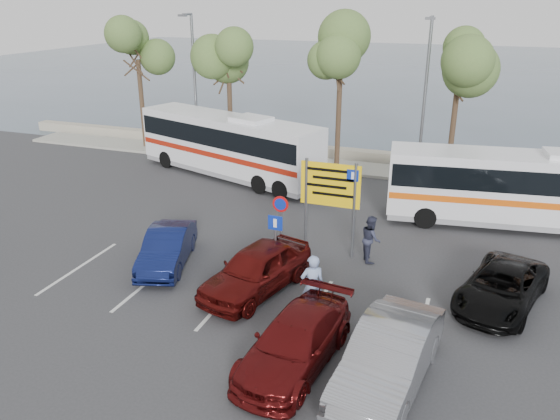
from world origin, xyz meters
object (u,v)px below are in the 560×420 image
(car_red, at_px, (256,269))
(pedestrian_near, at_px, (312,286))
(coach_bus_right, at_px, (520,191))
(pedestrian_far, at_px, (371,239))
(coach_bus_left, at_px, (228,147))
(direction_sign, at_px, (330,192))
(car_blue, at_px, (167,248))
(suv_black, at_px, (502,287))
(street_lamp_left, at_px, (194,79))
(car_maroon, at_px, (295,342))
(car_silver_b, at_px, (389,357))
(street_lamp_right, at_px, (425,91))

(car_red, height_order, pedestrian_near, pedestrian_near)
(coach_bus_right, height_order, pedestrian_far, coach_bus_right)
(coach_bus_left, bearing_deg, car_red, -60.74)
(coach_bus_right, bearing_deg, direction_sign, -141.80)
(car_blue, height_order, pedestrian_near, pedestrian_near)
(suv_black, bearing_deg, street_lamp_left, 160.82)
(car_blue, height_order, suv_black, car_blue)
(suv_black, relative_size, pedestrian_near, 2.24)
(suv_black, bearing_deg, pedestrian_far, 175.63)
(direction_sign, relative_size, coach_bus_right, 0.33)
(street_lamp_left, bearing_deg, car_blue, -66.07)
(car_maroon, bearing_deg, car_silver_b, 6.92)
(street_lamp_right, height_order, direction_sign, street_lamp_right)
(car_maroon, distance_m, car_red, 4.00)
(street_lamp_right, relative_size, car_silver_b, 1.67)
(coach_bus_left, height_order, car_maroon, coach_bus_left)
(street_lamp_right, relative_size, car_maroon, 1.76)
(street_lamp_right, relative_size, direction_sign, 2.23)
(street_lamp_right, xyz_separation_m, car_blue, (-7.14, -13.20, -3.94))
(street_lamp_left, relative_size, suv_black, 1.81)
(car_maroon, distance_m, suv_black, 7.10)
(street_lamp_left, distance_m, pedestrian_near, 19.04)
(suv_black, distance_m, car_silver_b, 5.66)
(suv_black, relative_size, pedestrian_far, 2.56)
(suv_black, bearing_deg, car_blue, -157.87)
(coach_bus_left, relative_size, suv_black, 2.53)
(suv_black, xyz_separation_m, car_silver_b, (-2.64, -5.00, 0.17))
(street_lamp_left, xyz_separation_m, suv_black, (17.00, -12.02, -3.99))
(street_lamp_left, bearing_deg, direction_sign, -43.17)
(car_maroon, distance_m, pedestrian_far, 6.68)
(coach_bus_right, bearing_deg, pedestrian_far, -133.84)
(street_lamp_left, distance_m, street_lamp_right, 13.00)
(street_lamp_right, xyz_separation_m, coach_bus_left, (-9.50, -3.02, -3.01))
(direction_sign, distance_m, coach_bus_left, 10.50)
(street_lamp_left, bearing_deg, coach_bus_right, -16.10)
(pedestrian_far, bearing_deg, pedestrian_near, 144.71)
(coach_bus_left, xyz_separation_m, car_blue, (2.36, -10.18, -0.93))
(coach_bus_left, bearing_deg, direction_sign, -44.22)
(street_lamp_right, height_order, pedestrian_far, street_lamp_right)
(direction_sign, distance_m, pedestrian_near, 4.56)
(car_red, distance_m, pedestrian_near, 2.26)
(coach_bus_left, bearing_deg, pedestrian_far, -38.99)
(street_lamp_right, distance_m, coach_bus_right, 7.55)
(coach_bus_left, distance_m, car_blue, 10.49)
(car_blue, xyz_separation_m, car_silver_b, (8.50, -3.82, 0.13))
(coach_bus_right, bearing_deg, coach_bus_left, 171.66)
(coach_bus_left, xyz_separation_m, pedestrian_far, (9.08, -7.35, -0.73))
(coach_bus_right, xyz_separation_m, pedestrian_far, (-5.07, -5.28, -0.67))
(pedestrian_near, bearing_deg, car_blue, -43.99)
(car_silver_b, bearing_deg, street_lamp_right, 102.27)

